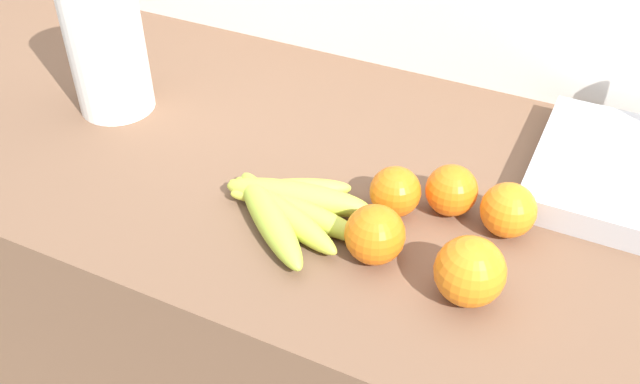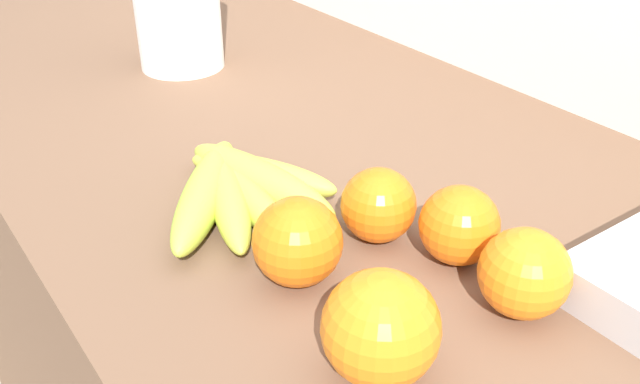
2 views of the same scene
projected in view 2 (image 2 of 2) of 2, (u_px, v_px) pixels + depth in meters
wall_back at (568, 293)px, 1.00m from camera, size 2.34×0.06×1.30m
banana_bunch at (239, 188)px, 0.67m from camera, size 0.22×0.20×0.04m
orange_center at (378, 205)px, 0.61m from camera, size 0.07×0.07×0.07m
orange_back_left at (459, 225)px, 0.59m from camera, size 0.07×0.07×0.07m
orange_far_right at (297, 242)px, 0.56m from camera, size 0.07×0.07×0.07m
orange_right at (381, 328)px, 0.47m from camera, size 0.08×0.08×0.08m
orange_front at (524, 273)px, 0.53m from camera, size 0.07×0.07×0.07m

